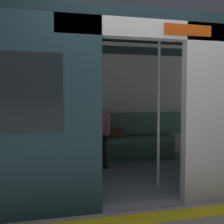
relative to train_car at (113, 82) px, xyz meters
name	(u,v)px	position (x,y,z in m)	size (l,w,h in m)	color
ground_plane	(143,206)	(-0.06, 1.16, -1.44)	(60.00, 60.00, 0.00)	gray
platform_edge_strip	(153,217)	(-0.06, 1.46, -1.44)	(8.00, 0.24, 0.01)	yellow
train_car	(113,82)	(0.00, 0.00, 0.00)	(6.40, 2.65, 2.18)	silver
bench_seat	(104,144)	(-0.06, -0.98, -1.10)	(2.77, 0.44, 0.44)	#4C7566
person_seated	(96,127)	(0.10, -0.93, -0.78)	(0.55, 0.68, 1.17)	pink
handbag	(116,133)	(-0.32, -1.04, -0.92)	(0.26, 0.15, 0.17)	brown
book	(78,138)	(0.41, -1.06, -0.99)	(0.15, 0.22, 0.03)	#33723F
grab_pole_door	(97,114)	(0.36, 0.64, -0.42)	(0.04, 0.04, 2.04)	silver
grab_pole_far	(159,112)	(-0.48, 0.61, -0.42)	(0.04, 0.04, 2.04)	silver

